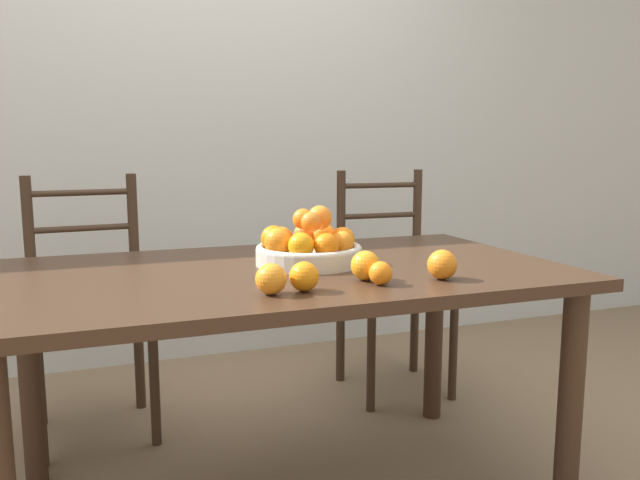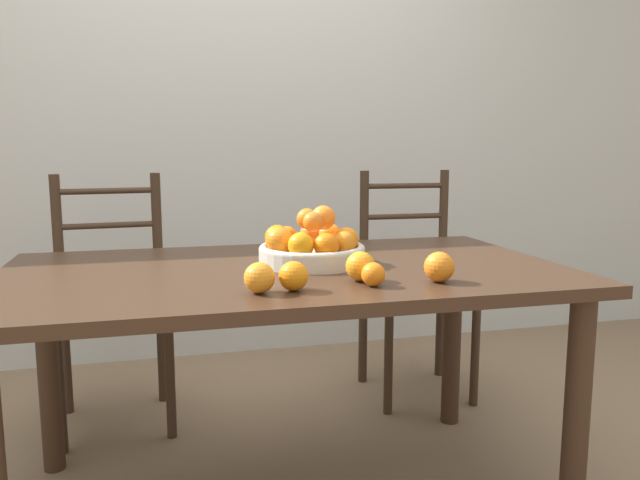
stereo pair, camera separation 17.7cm
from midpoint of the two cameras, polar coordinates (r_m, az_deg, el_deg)
name	(u,v)px [view 1 (the left image)]	position (r m, az deg, el deg)	size (l,w,h in m)	color
wall_back	(197,101)	(3.23, -12.76, 12.28)	(8.00, 0.06, 2.60)	beige
dining_table	(285,300)	(1.84, -5.95, -5.47)	(1.62, 0.91, 0.73)	#382316
fruit_bowl	(308,247)	(1.87, -3.79, -0.66)	(0.32, 0.32, 0.18)	beige
orange_loose_0	(304,276)	(1.53, -4.79, -3.38)	(0.07, 0.07, 0.07)	orange
orange_loose_1	(271,279)	(1.50, -7.88, -3.59)	(0.08, 0.08, 0.08)	orange
orange_loose_2	(381,273)	(1.59, 2.41, -3.08)	(0.06, 0.06, 0.06)	orange
orange_loose_3	(365,265)	(1.65, 1.12, -2.37)	(0.08, 0.08, 0.08)	orange
orange_loose_4	(442,265)	(1.67, 8.17, -2.27)	(0.08, 0.08, 0.08)	orange
chair_left	(90,308)	(2.53, -22.23, -5.81)	(0.45, 0.43, 0.97)	#382619
chair_right	(392,283)	(2.78, 4.76, -3.92)	(0.43, 0.41, 0.97)	#382619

